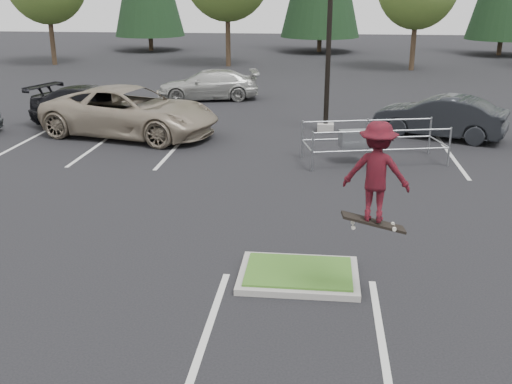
# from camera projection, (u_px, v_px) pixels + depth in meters

# --- Properties ---
(ground) EXTENTS (120.00, 120.00, 0.00)m
(ground) POSITION_uv_depth(u_px,v_px,m) (298.00, 278.00, 11.10)
(ground) COLOR black
(ground) RESTS_ON ground
(grass_median) EXTENTS (2.20, 1.60, 0.16)m
(grass_median) POSITION_uv_depth(u_px,v_px,m) (299.00, 274.00, 11.08)
(grass_median) COLOR gray
(grass_median) RESTS_ON ground
(stall_lines) EXTENTS (22.62, 17.60, 0.01)m
(stall_lines) POSITION_uv_depth(u_px,v_px,m) (259.00, 178.00, 16.90)
(stall_lines) COLOR silver
(stall_lines) RESTS_ON ground
(light_pole) EXTENTS (0.70, 0.60, 10.12)m
(light_pole) POSITION_uv_depth(u_px,v_px,m) (330.00, 3.00, 20.84)
(light_pole) COLOR gray
(light_pole) RESTS_ON ground
(cart_corral) EXTENTS (4.45, 2.45, 1.20)m
(cart_corral) POSITION_uv_depth(u_px,v_px,m) (359.00, 139.00, 18.12)
(cart_corral) COLOR gray
(cart_corral) RESTS_ON ground
(skateboarder) EXTENTS (1.12, 0.77, 1.80)m
(skateboarder) POSITION_uv_depth(u_px,v_px,m) (377.00, 173.00, 9.26)
(skateboarder) COLOR black
(skateboarder) RESTS_ON ground
(car_l_tan) EXTENTS (6.84, 4.33, 1.76)m
(car_l_tan) POSITION_uv_depth(u_px,v_px,m) (130.00, 111.00, 21.41)
(car_l_tan) COLOR gray
(car_l_tan) RESTS_ON ground
(car_l_black) EXTENTS (5.93, 3.79, 1.60)m
(car_l_black) POSITION_uv_depth(u_px,v_px,m) (97.00, 109.00, 22.28)
(car_l_black) COLOR black
(car_l_black) RESTS_ON ground
(car_r_charc) EXTENTS (4.78, 3.14, 1.49)m
(car_r_charc) POSITION_uv_depth(u_px,v_px,m) (439.00, 117.00, 21.20)
(car_r_charc) COLOR black
(car_r_charc) RESTS_ON ground
(car_far_silver) EXTENTS (5.08, 2.96, 1.38)m
(car_far_silver) POSITION_uv_depth(u_px,v_px,m) (209.00, 85.00, 28.30)
(car_far_silver) COLOR #ADADA8
(car_far_silver) RESTS_ON ground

